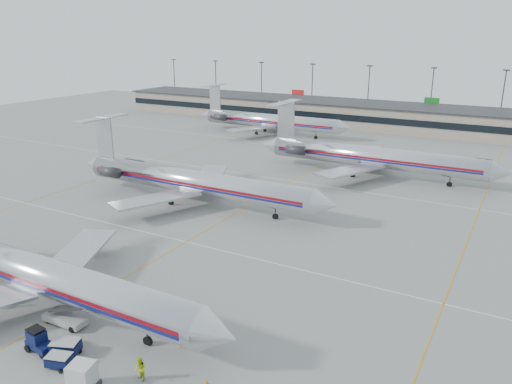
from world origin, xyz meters
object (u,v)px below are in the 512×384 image
Objects in this scene: jet_second_row at (190,181)px; tug_center at (39,341)px; uld_container at (82,377)px; jet_foreground at (30,270)px; belt_loader at (66,318)px.

jet_second_row is 17.40× the size of tug_center.
tug_center is at bearing 152.97° from uld_container.
jet_foreground is 9.01× the size of belt_loader.
uld_container is (13.50, -6.42, -2.22)m from jet_foreground.
uld_container reaches higher than tug_center.
jet_foreground is at bearing -81.92° from jet_second_row.
uld_container is (17.87, -37.25, -2.31)m from jet_second_row.
jet_second_row is at bearing 101.71° from uld_container.
belt_loader is at bearing -72.50° from jet_second_row.
belt_loader is (-1.21, 3.68, -0.23)m from tug_center.
jet_second_row reaches higher than uld_container.
jet_foreground reaches higher than tug_center.
jet_foreground is 0.97× the size of jet_second_row.
jet_foreground reaches higher than belt_loader.
tug_center is at bearing -74.24° from belt_loader.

